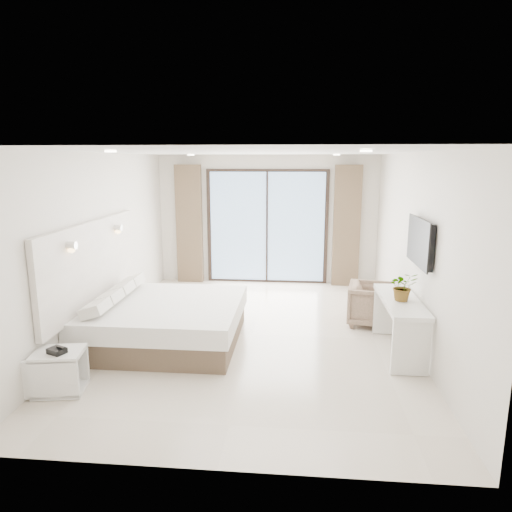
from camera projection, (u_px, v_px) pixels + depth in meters
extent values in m
plane|color=beige|center=(253.00, 335.00, 6.90)|extent=(6.20, 6.20, 0.00)
cube|color=silver|center=(267.00, 220.00, 9.64)|extent=(4.60, 0.02, 2.70)
cube|color=silver|center=(214.00, 320.00, 3.60)|extent=(4.60, 0.02, 2.70)
cube|color=silver|center=(100.00, 244.00, 6.83)|extent=(0.02, 6.20, 2.70)
cube|color=silver|center=(415.00, 250.00, 6.42)|extent=(0.02, 6.20, 2.70)
cube|color=white|center=(253.00, 152.00, 6.35)|extent=(4.60, 6.20, 0.02)
cube|color=white|center=(93.00, 263.00, 6.49)|extent=(0.08, 3.00, 1.20)
cube|color=black|center=(421.00, 242.00, 5.92)|extent=(0.06, 1.00, 0.58)
cube|color=black|center=(418.00, 242.00, 5.93)|extent=(0.02, 1.04, 0.62)
cube|color=black|center=(267.00, 227.00, 9.65)|extent=(2.56, 0.04, 2.42)
cube|color=#91B8E8|center=(267.00, 227.00, 9.62)|extent=(2.40, 0.01, 2.30)
cube|color=brown|center=(189.00, 224.00, 9.68)|extent=(0.55, 0.14, 2.50)
cube|color=brown|center=(347.00, 226.00, 9.38)|extent=(0.55, 0.14, 2.50)
cylinder|color=white|center=(111.00, 151.00, 4.71)|extent=(0.12, 0.12, 0.02)
cylinder|color=white|center=(366.00, 151.00, 4.48)|extent=(0.12, 0.12, 0.02)
cylinder|color=white|center=(191.00, 155.00, 8.22)|extent=(0.12, 0.12, 0.02)
cylinder|color=white|center=(337.00, 155.00, 7.99)|extent=(0.12, 0.12, 0.02)
cube|color=brown|center=(166.00, 331.00, 6.61)|extent=(2.05, 1.94, 0.33)
cube|color=white|center=(165.00, 311.00, 6.54)|extent=(2.13, 2.03, 0.27)
cube|color=silver|center=(96.00, 311.00, 5.92)|extent=(0.28, 0.41, 0.14)
cube|color=silver|center=(109.00, 301.00, 6.35)|extent=(0.28, 0.41, 0.14)
cube|color=silver|center=(122.00, 292.00, 6.79)|extent=(0.28, 0.41, 0.14)
cube|color=silver|center=(132.00, 284.00, 7.22)|extent=(0.28, 0.41, 0.14)
cube|color=white|center=(58.00, 353.00, 5.12)|extent=(0.60, 0.52, 0.05)
cube|color=white|center=(61.00, 389.00, 5.21)|extent=(0.60, 0.52, 0.05)
cube|color=white|center=(51.00, 380.00, 4.98)|extent=(0.53, 0.14, 0.44)
cube|color=white|center=(68.00, 364.00, 5.35)|extent=(0.53, 0.14, 0.44)
cube|color=black|center=(57.00, 351.00, 5.05)|extent=(0.23, 0.20, 0.06)
cube|color=white|center=(401.00, 301.00, 6.11)|extent=(0.47, 1.52, 0.06)
cube|color=white|center=(411.00, 348.00, 5.53)|extent=(0.46, 0.06, 0.71)
cube|color=white|center=(389.00, 312.00, 6.86)|extent=(0.46, 0.06, 0.71)
imported|color=#33662D|center=(403.00, 289.00, 6.00)|extent=(0.39, 0.43, 0.31)
imported|color=#9B7865|center=(372.00, 302.00, 7.28)|extent=(0.78, 0.82, 0.73)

